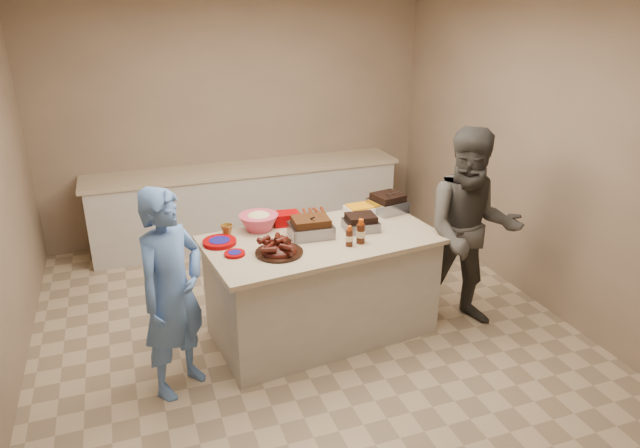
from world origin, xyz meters
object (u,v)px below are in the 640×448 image
object	(u,v)px
coleslaw_bowl	(259,229)
guest_gray	(461,320)
roasting_pan	(387,211)
guest_blue	(182,385)
bbq_bottle_b	(360,243)
bbq_bottle_a	(349,246)
rib_platter	(279,253)
mustard_bottle	(304,234)
plastic_cup	(227,235)
island	(322,331)

from	to	relation	value
coleslaw_bowl	guest_gray	world-z (taller)	coleslaw_bowl
roasting_pan	guest_blue	distance (m)	2.31
bbq_bottle_b	bbq_bottle_a	bearing A→B (deg)	-169.12
bbq_bottle_a	coleslaw_bowl	bearing A→B (deg)	135.80
coleslaw_bowl	bbq_bottle_a	size ratio (longest dim) A/B	1.96
rib_platter	mustard_bottle	xyz separation A→B (m)	(0.30, 0.30, 0.00)
bbq_bottle_a	guest_blue	distance (m)	1.65
roasting_pan	guest_gray	world-z (taller)	roasting_pan
coleslaw_bowl	plastic_cup	distance (m)	0.28
guest_gray	guest_blue	bearing A→B (deg)	-155.58
rib_platter	plastic_cup	world-z (taller)	rib_platter
rib_platter	roasting_pan	world-z (taller)	rib_platter
roasting_pan	guest_blue	bearing A→B (deg)	-172.01
roasting_pan	bbq_bottle_b	world-z (taller)	bbq_bottle_b
rib_platter	bbq_bottle_a	bearing A→B (deg)	-4.93
coleslaw_bowl	bbq_bottle_b	size ratio (longest dim) A/B	1.62
guest_blue	guest_gray	distance (m)	2.49
bbq_bottle_b	plastic_cup	world-z (taller)	bbq_bottle_b
plastic_cup	guest_blue	size ratio (longest dim) A/B	0.06
guest_gray	mustard_bottle	bearing A→B (deg)	-172.76
bbq_bottle_b	roasting_pan	bearing A→B (deg)	47.90
rib_platter	coleslaw_bowl	distance (m)	0.52
coleslaw_bowl	guest_gray	distance (m)	2.00
roasting_pan	bbq_bottle_a	size ratio (longest dim) A/B	1.70
island	mustard_bottle	size ratio (longest dim) A/B	14.70
island	rib_platter	bearing A→B (deg)	-163.13
rib_platter	bbq_bottle_b	world-z (taller)	bbq_bottle_b
mustard_bottle	guest_blue	world-z (taller)	mustard_bottle
plastic_cup	guest_gray	world-z (taller)	plastic_cup
coleslaw_bowl	bbq_bottle_a	world-z (taller)	coleslaw_bowl
bbq_bottle_b	guest_gray	bearing A→B (deg)	-2.80
bbq_bottle_a	rib_platter	bearing A→B (deg)	175.07
coleslaw_bowl	mustard_bottle	bearing A→B (deg)	-34.53
island	guest_gray	xyz separation A→B (m)	(1.24, -0.26, 0.00)
rib_platter	guest_gray	xyz separation A→B (m)	(1.66, -0.08, -0.89)
island	bbq_bottle_a	xyz separation A→B (m)	(0.14, -0.23, 0.89)
plastic_cup	guest_gray	xyz separation A→B (m)	(1.96, -0.57, -0.89)
rib_platter	mustard_bottle	world-z (taller)	rib_platter
roasting_pan	guest_gray	xyz separation A→B (m)	(0.47, -0.62, -0.89)
bbq_bottle_b	plastic_cup	size ratio (longest dim) A/B	2.04
coleslaw_bowl	mustard_bottle	size ratio (longest dim) A/B	2.57
bbq_bottle_b	guest_blue	size ratio (longest dim) A/B	0.13
plastic_cup	bbq_bottle_b	bearing A→B (deg)	-28.08
island	plastic_cup	world-z (taller)	plastic_cup
island	mustard_bottle	distance (m)	0.91
island	plastic_cup	distance (m)	1.19
mustard_bottle	roasting_pan	bearing A→B (deg)	15.79
island	rib_platter	distance (m)	1.00
bbq_bottle_b	guest_gray	xyz separation A→B (m)	(0.99, -0.05, -0.89)
roasting_pan	guest_gray	bearing A→B (deg)	-63.94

